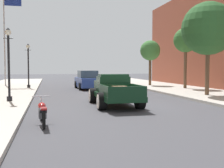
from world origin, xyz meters
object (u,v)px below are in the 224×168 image
street_tree_second (186,41)px  street_tree_third (150,51)px  flagpole (7,28)px  car_background_blue (87,80)px  street_tree_nearest (208,29)px  hotrod_truck_dark_green (113,90)px  motorcycle_parked (42,112)px  street_lamp_near (9,59)px  street_lamp_far (28,62)px

street_tree_second → street_tree_third: 4.91m
street_tree_second → street_tree_third: street_tree_second is taller
flagpole → street_tree_third: bearing=-11.4°
car_background_blue → street_tree_nearest: street_tree_nearest is taller
hotrod_truck_dark_green → car_background_blue: size_ratio=1.13×
motorcycle_parked → car_background_blue: car_background_blue is taller
street_lamp_near → street_tree_nearest: 12.21m
street_tree_nearest → street_tree_third: (-0.01, 10.41, -0.81)m
street_lamp_far → flagpole: (-2.25, 3.90, 3.39)m
street_tree_nearest → motorcycle_parked: bearing=-146.7°
car_background_blue → street_tree_nearest: size_ratio=0.73×
street_lamp_far → street_tree_third: (11.69, 1.09, 1.20)m
flagpole → street_tree_nearest: flagpole is taller
flagpole → street_tree_second: 17.18m
motorcycle_parked → street_tree_third: street_tree_third is taller
hotrod_truck_dark_green → street_tree_second: (8.21, 8.09, 3.44)m
street_lamp_near → street_lamp_far: size_ratio=1.00×
hotrod_truck_dark_green → street_tree_second: street_tree_second is taller
street_tree_second → street_tree_third: size_ratio=1.15×
street_lamp_far → street_tree_nearest: size_ratio=0.65×
flagpole → motorcycle_parked: bearing=-79.4°
car_background_blue → flagpole: bearing=147.5°
street_lamp_near → street_tree_nearest: size_ratio=0.65×
street_lamp_near → car_background_blue: bearing=59.6°
street_lamp_near → flagpole: 14.43m
motorcycle_parked → flagpole: flagpole is taller
car_background_blue → street_tree_third: street_tree_third is taller
street_lamp_far → hotrod_truck_dark_green: bearing=-67.0°
street_lamp_far → flagpole: flagpole is taller
motorcycle_parked → car_background_blue: 15.68m
street_lamp_far → street_tree_nearest: (11.71, -9.31, 2.01)m
street_tree_second → car_background_blue: bearing=160.9°
street_tree_third → hotrod_truck_dark_green: bearing=-117.9°
hotrod_truck_dark_green → flagpole: size_ratio=0.54×
street_lamp_near → hotrod_truck_dark_green: bearing=-17.5°
hotrod_truck_dark_green → car_background_blue: 10.88m
motorcycle_parked → flagpole: size_ratio=0.23×
motorcycle_parked → street_tree_nearest: bearing=33.3°
street_tree_nearest → street_tree_second: 5.93m
car_background_blue → street_lamp_far: size_ratio=1.14×
hotrod_truck_dark_green → street_lamp_far: bearing=113.0°
flagpole → street_lamp_far: bearing=-60.0°
street_lamp_near → flagpole: bearing=97.9°
hotrod_truck_dark_green → street_tree_nearest: 8.03m
street_tree_nearest → street_tree_second: size_ratio=1.16×
hotrod_truck_dark_green → street_tree_nearest: street_tree_nearest is taller
street_tree_third → car_background_blue: bearing=-164.2°
street_lamp_far → street_tree_nearest: 15.09m
street_lamp_far → street_lamp_near: bearing=-91.8°
street_tree_third → street_lamp_near: bearing=-137.3°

